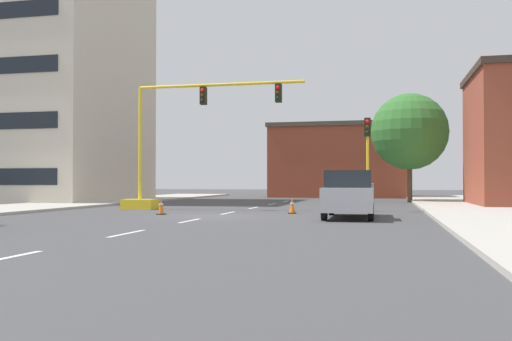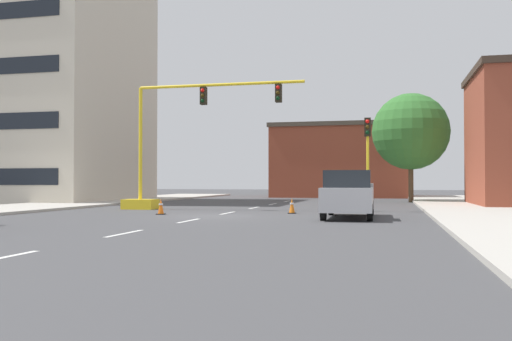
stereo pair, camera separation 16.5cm
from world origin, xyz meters
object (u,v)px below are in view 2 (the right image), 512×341
at_px(traffic_light_pole_right, 368,143).
at_px(traffic_cone_roadside_a, 161,207).
at_px(tree_right_far, 411,132).
at_px(traffic_cone_roadside_b, 292,206).
at_px(traffic_signal_gantry, 163,167).
at_px(pickup_truck_silver, 349,195).

distance_m(traffic_light_pole_right, traffic_cone_roadside_a, 10.95).
bearing_deg(tree_right_far, traffic_cone_roadside_b, -110.45).
distance_m(traffic_signal_gantry, pickup_truck_silver, 11.63).
relative_size(pickup_truck_silver, traffic_cone_roadside_a, 7.22).
height_order(traffic_light_pole_right, tree_right_far, tree_right_far).
relative_size(traffic_signal_gantry, tree_right_far, 1.25).
height_order(traffic_signal_gantry, traffic_cone_roadside_b, traffic_signal_gantry).
bearing_deg(traffic_cone_roadside_a, traffic_cone_roadside_b, 20.42).
xyz_separation_m(traffic_light_pole_right, traffic_cone_roadside_b, (-3.49, -2.66, -3.16)).
relative_size(traffic_light_pole_right, tree_right_far, 0.59).
xyz_separation_m(traffic_light_pole_right, pickup_truck_silver, (-0.61, -5.36, -2.55)).
distance_m(traffic_cone_roadside_a, traffic_cone_roadside_b, 6.21).
height_order(pickup_truck_silver, traffic_cone_roadside_b, pickup_truck_silver).
relative_size(traffic_signal_gantry, traffic_light_pole_right, 2.10).
bearing_deg(traffic_cone_roadside_a, tree_right_far, 57.32).
height_order(traffic_signal_gantry, pickup_truck_silver, traffic_signal_gantry).
xyz_separation_m(traffic_signal_gantry, pickup_truck_silver, (10.43, -4.97, -1.33)).
distance_m(traffic_light_pole_right, traffic_cone_roadside_b, 5.40).
bearing_deg(traffic_light_pole_right, tree_right_far, 79.12).
distance_m(traffic_signal_gantry, traffic_cone_roadside_b, 8.12).
bearing_deg(traffic_cone_roadside_b, pickup_truck_silver, -43.19).
bearing_deg(pickup_truck_silver, traffic_light_pole_right, 83.52).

